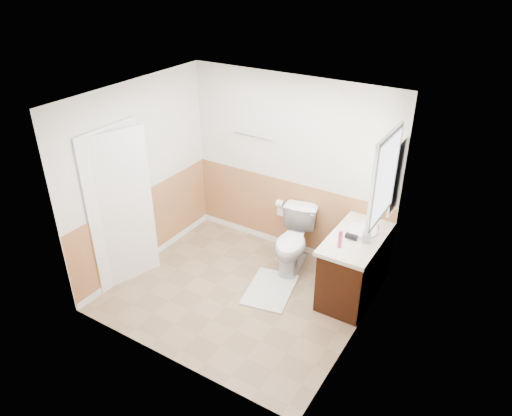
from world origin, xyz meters
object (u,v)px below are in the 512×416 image
Objects in this scene: bath_mat at (270,289)px; soap_dispenser at (367,235)px; vanity_cabinet at (354,268)px; toilet at (293,241)px; lotion_bottle at (340,239)px.

soap_dispenser reaches higher than bath_mat.
vanity_cabinet is 0.56m from soap_dispenser.
toilet is 0.92m from vanity_cabinet.
toilet is 0.74× the size of vanity_cabinet.
bath_mat is at bearing -157.70° from soap_dispenser.
lotion_bottle is at bearing 11.00° from bath_mat.
vanity_cabinet is at bearing 28.01° from bath_mat.
soap_dispenser is at bearing -27.18° from vanity_cabinet.
vanity_cabinet is 0.66m from lotion_bottle.
soap_dispenser is (0.22, 0.26, -0.01)m from lotion_bottle.
lotion_bottle is (0.81, 0.16, 0.95)m from bath_mat.
toilet is 1.02× the size of bath_mat.
lotion_bottle reaches higher than vanity_cabinet.
toilet reaches higher than bath_mat.
vanity_cabinet is 5.00× the size of lotion_bottle.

